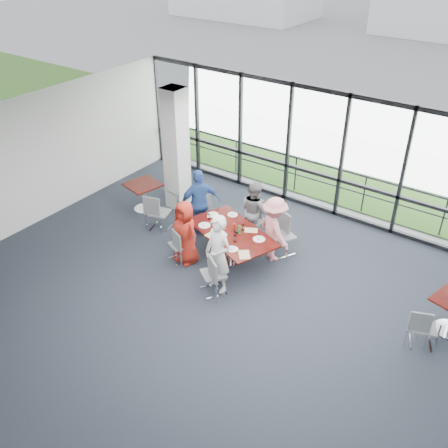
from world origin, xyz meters
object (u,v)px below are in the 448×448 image
Objects in this scene: diner_far_right at (274,229)px; chair_spare_r at (425,328)px; chair_main_nl at (180,245)px; structural_column at (176,150)px; chair_main_fr at (283,236)px; chair_main_fl at (254,220)px; diner_end at (200,203)px; diner_near_left at (185,233)px; chair_main_nr at (213,274)px; chair_main_end at (196,214)px; diner_far_left at (254,211)px; chair_spare_la at (160,213)px; side_table_left at (143,188)px; chair_spare_lb at (177,189)px; diner_near_right at (218,254)px; main_table at (232,236)px.

diner_far_right is 3.66m from chair_spare_r.
chair_main_nl is 1.03× the size of chair_spare_r.
chair_main_fr is (3.35, -0.31, -1.13)m from structural_column.
chair_main_fl is at bearing -3.44° from structural_column.
diner_end is at bearing -30.05° from structural_column.
diner_near_left is 1.63× the size of chair_main_nr.
structural_column reaches higher than chair_main_fl.
chair_main_fl is at bearing 130.05° from chair_main_end.
diner_end is at bearing 52.23° from diner_far_left.
diner_far_right is (1.52, 1.22, 0.02)m from diner_near_left.
side_table_left is at bearing 137.34° from chair_spare_la.
chair_spare_la is 0.94× the size of chair_spare_lb.
chair_spare_lb is (-2.50, 0.12, -0.26)m from diner_far_left.
chair_main_nr is at bearing 172.47° from chair_spare_r.
diner_far_left is 1.79× the size of chair_main_nl.
chair_spare_r is (3.94, 0.84, -0.46)m from diner_near_right.
diner_near_left is at bearing 163.72° from chair_spare_r.
chair_main_nr is at bearing 3.15° from chair_main_nl.
diner_far_right reaches higher than chair_main_nr.
chair_spare_r reaches higher than side_table_left.
chair_main_nr reaches higher than chair_main_nl.
chair_main_nl is 2.35m from chair_main_fr.
chair_main_fr is at bearing 84.45° from diner_near_right.
chair_main_fr is (0.08, 0.30, -0.30)m from diner_far_right.
chair_spare_la is at bearing -160.48° from main_table.
main_table is 2.52× the size of chair_main_nr.
diner_end reaches higher than chair_main_end.
chair_main_end reaches higher than side_table_left.
side_table_left is 0.98× the size of chair_main_end.
chair_main_fl is at bearing 135.07° from chair_main_nr.
chair_main_fr is 3.10m from chair_spare_la.
diner_end is at bearing 152.18° from chair_spare_r.
diner_near_right reaches higher than chair_main_fl.
chair_main_nr is at bearing 150.99° from chair_spare_lb.
chair_spare_r is at bearing -18.49° from chair_spare_la.
chair_main_nl is at bearing 164.23° from chair_spare_r.
chair_main_nl is 5.26m from chair_spare_r.
chair_main_nl is at bearing -148.20° from diner_near_left.
chair_spare_r is at bearing -11.17° from structural_column.
structural_column is 3.90m from chair_main_nr.
main_table is 2.39× the size of chair_main_end.
chair_spare_la is at bearing 172.19° from chair_main_nl.
chair_main_nl is 1.44m from chair_spare_la.
side_table_left is 0.63× the size of diner_near_left.
chair_main_nr is at bearing -52.90° from main_table.
chair_spare_la is at bearing 119.32° from chair_spare_lb.
structural_column is at bearing 48.25° from side_table_left.
chair_main_fl is (-0.44, 2.20, 0.02)m from chair_main_nr.
main_table is 2.43× the size of chair_main_fl.
chair_main_fl is 1.04× the size of chair_spare_la.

